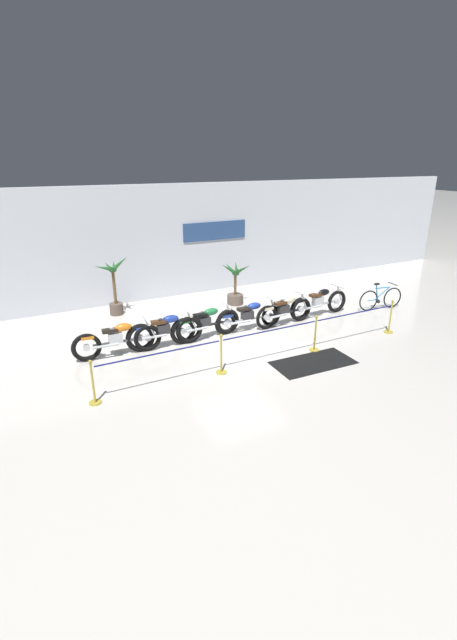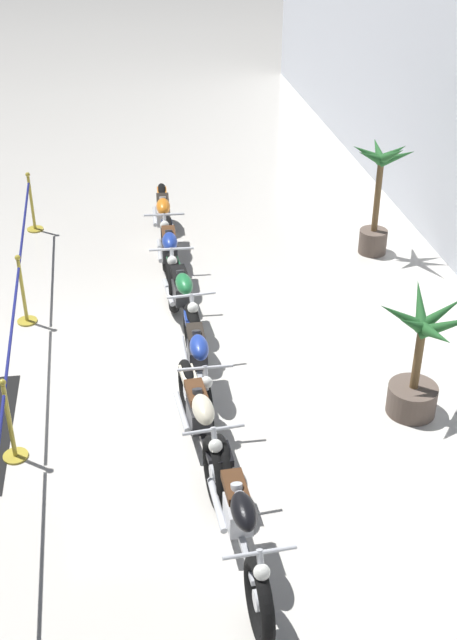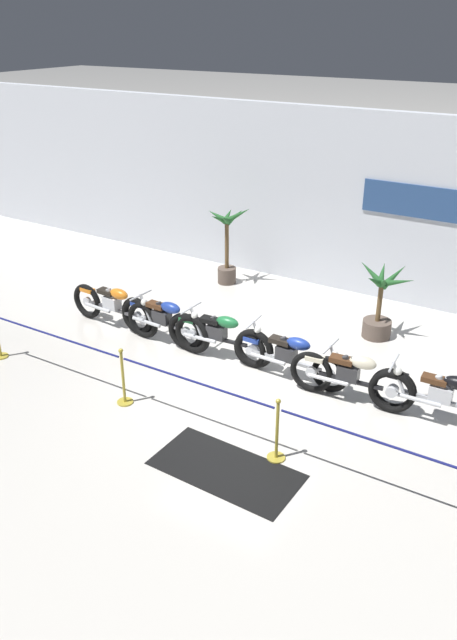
% 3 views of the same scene
% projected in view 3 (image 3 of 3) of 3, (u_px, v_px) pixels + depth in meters
% --- Properties ---
extents(ground_plane, '(120.00, 120.00, 0.00)m').
position_uv_depth(ground_plane, '(238.00, 383.00, 11.29)').
color(ground_plane, silver).
extents(back_wall, '(28.00, 0.29, 4.20)m').
position_uv_depth(back_wall, '(351.00, 204.00, 14.31)').
color(back_wall, silver).
rests_on(back_wall, ground).
extents(motorcycle_orange_0, '(2.41, 0.62, 0.97)m').
position_uv_depth(motorcycle_orange_0, '(114.00, 307.00, 13.10)').
color(motorcycle_orange_0, black).
rests_on(motorcycle_orange_0, ground).
extents(motorcycle_blue_1, '(2.25, 0.62, 0.99)m').
position_uv_depth(motorcycle_blue_1, '(164.00, 321.00, 12.45)').
color(motorcycle_blue_1, black).
rests_on(motorcycle_blue_1, ground).
extents(motorcycle_green_2, '(2.29, 0.62, 0.97)m').
position_uv_depth(motorcycle_green_2, '(219.00, 336.00, 11.89)').
color(motorcycle_green_2, black).
rests_on(motorcycle_green_2, ground).
extents(motorcycle_blue_3, '(2.31, 0.62, 0.92)m').
position_uv_depth(motorcycle_blue_3, '(289.00, 356.00, 11.22)').
color(motorcycle_blue_3, black).
rests_on(motorcycle_blue_3, ground).
extents(motorcycle_cream_4, '(2.19, 0.62, 0.97)m').
position_uv_depth(motorcycle_cream_4, '(351.00, 377.00, 10.53)').
color(motorcycle_cream_4, black).
rests_on(motorcycle_cream_4, ground).
extents(motorcycle_black_5, '(2.40, 0.62, 0.97)m').
position_uv_depth(motorcycle_black_5, '(444.00, 398.00, 9.95)').
color(motorcycle_black_5, black).
rests_on(motorcycle_black_5, ground).
extents(potted_palm_left_of_row, '(1.19, 0.96, 2.01)m').
position_uv_depth(potted_palm_left_of_row, '(227.00, 246.00, 15.13)').
color(potted_palm_left_of_row, brown).
rests_on(potted_palm_left_of_row, ground).
extents(potted_palm_right_of_row, '(1.20, 1.08, 1.59)m').
position_uv_depth(potted_palm_right_of_row, '(380.00, 307.00, 12.64)').
color(potted_palm_right_of_row, brown).
rests_on(potted_palm_right_of_row, ground).
extents(stanchion_far_left, '(8.97, 0.28, 1.05)m').
position_uv_depth(stanchion_far_left, '(121.00, 366.00, 10.40)').
color(stanchion_far_left, gold).
rests_on(stanchion_far_left, ground).
extents(stanchion_mid_left, '(0.28, 0.28, 1.05)m').
position_uv_depth(stanchion_mid_left, '(124.00, 385.00, 10.55)').
color(stanchion_mid_left, gold).
rests_on(stanchion_mid_left, ground).
extents(stanchion_mid_right, '(0.28, 0.28, 1.05)m').
position_uv_depth(stanchion_mid_right, '(277.00, 439.00, 9.20)').
color(stanchion_mid_right, gold).
rests_on(stanchion_mid_right, ground).
extents(floor_banner, '(2.23, 1.17, 0.01)m').
position_uv_depth(floor_banner, '(226.00, 470.00, 9.11)').
color(floor_banner, black).
rests_on(floor_banner, ground).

